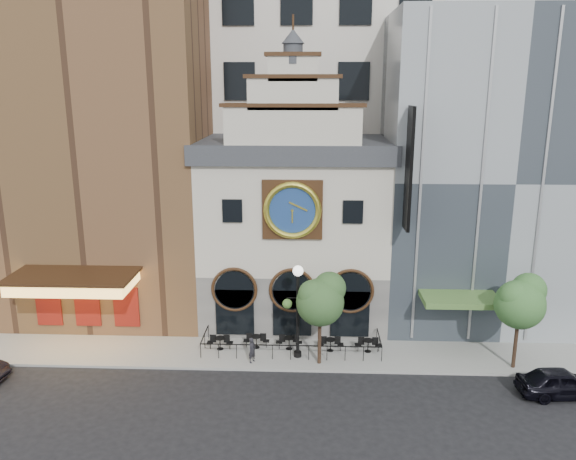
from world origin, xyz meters
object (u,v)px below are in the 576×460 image
(bistro_0, at_px, (220,342))
(bistro_4, at_px, (368,345))
(lamppost, at_px, (298,301))
(tree_right, at_px, (521,300))
(car_right, at_px, (561,383))
(pedestrian, at_px, (252,350))
(tree_left, at_px, (321,298))
(bistro_2, at_px, (289,342))
(bistro_1, at_px, (256,341))
(bistro_3, at_px, (330,344))

(bistro_0, height_order, bistro_4, same)
(lamppost, bearing_deg, tree_right, -6.17)
(bistro_4, distance_m, car_right, 10.51)
(lamppost, distance_m, tree_right, 12.41)
(pedestrian, relative_size, tree_left, 0.28)
(bistro_2, distance_m, bistro_4, 4.77)
(bistro_1, bearing_deg, tree_left, -24.65)
(tree_right, bearing_deg, tree_left, 179.86)
(bistro_0, distance_m, car_right, 19.03)
(bistro_3, distance_m, bistro_4, 2.26)
(pedestrian, relative_size, lamppost, 0.27)
(bistro_2, bearing_deg, tree_right, -7.45)
(bistro_1, xyz_separation_m, bistro_4, (6.77, -0.27, 0.00))
(bistro_2, relative_size, tree_right, 0.29)
(bistro_4, xyz_separation_m, car_right, (9.58, -4.33, 0.15))
(bistro_2, height_order, lamppost, lamppost)
(bistro_3, height_order, car_right, car_right)
(bistro_2, relative_size, car_right, 0.35)
(bistro_3, height_order, tree_right, tree_right)
(bistro_3, height_order, lamppost, lamppost)
(lamppost, bearing_deg, bistro_3, 19.37)
(pedestrian, bearing_deg, lamppost, -43.71)
(car_right, height_order, pedestrian, pedestrian)
(lamppost, bearing_deg, car_right, -17.12)
(car_right, xyz_separation_m, tree_left, (-12.49, 2.82, 3.37))
(bistro_1, xyz_separation_m, tree_right, (14.93, -1.80, 3.59))
(bistro_3, relative_size, bistro_4, 1.00)
(bistro_2, distance_m, tree_right, 13.52)
(bistro_1, distance_m, bistro_2, 2.01)
(bistro_1, bearing_deg, bistro_4, -2.27)
(car_right, relative_size, tree_right, 0.81)
(bistro_0, distance_m, bistro_3, 6.70)
(lamppost, xyz_separation_m, tree_right, (12.38, -0.75, 0.55))
(tree_right, bearing_deg, pedestrian, -179.83)
(bistro_3, relative_size, tree_right, 0.29)
(bistro_0, relative_size, lamppost, 0.28)
(bistro_3, bearing_deg, tree_right, -8.43)
(car_right, bearing_deg, bistro_0, 72.80)
(bistro_1, relative_size, bistro_2, 1.00)
(lamppost, distance_m, tree_left, 1.58)
(bistro_3, bearing_deg, lamppost, -157.91)
(bistro_2, relative_size, bistro_4, 1.00)
(pedestrian, bearing_deg, tree_left, -59.49)
(car_right, xyz_separation_m, lamppost, (-13.80, 3.54, 2.89))
(bistro_1, bearing_deg, pedestrian, -92.02)
(pedestrian, bearing_deg, bistro_0, 83.51)
(bistro_3, distance_m, pedestrian, 4.86)
(bistro_1, height_order, bistro_3, same)
(bistro_0, xyz_separation_m, bistro_2, (4.19, 0.19, 0.00))
(car_right, relative_size, tree_left, 0.82)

